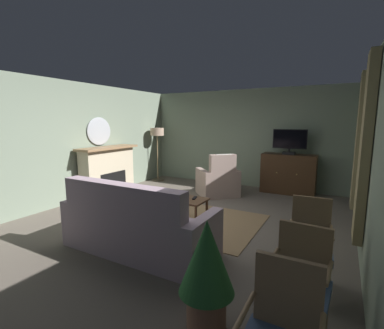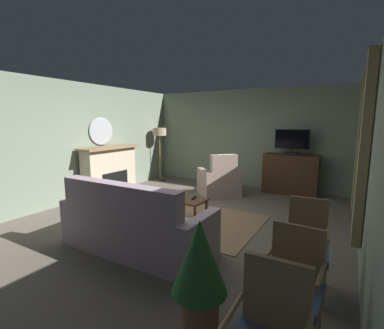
{
  "view_description": "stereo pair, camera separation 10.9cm",
  "coord_description": "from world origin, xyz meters",
  "px_view_note": "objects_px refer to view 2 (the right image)",
  "views": [
    {
      "loc": [
        2.41,
        -3.96,
        1.77
      ],
      "look_at": [
        0.0,
        0.4,
        0.98
      ],
      "focal_mm": 25.59,
      "sensor_mm": 36.0,
      "label": 1
    },
    {
      "loc": [
        2.5,
        -3.91,
        1.77
      ],
      "look_at": [
        0.0,
        0.4,
        0.98
      ],
      "focal_mm": 25.59,
      "sensor_mm": 36.0,
      "label": 2
    }
  ],
  "objects_px": {
    "sofa_floral": "(134,228)",
    "side_chair_mid_row": "(306,243)",
    "tv_cabinet": "(290,175)",
    "fireplace": "(111,172)",
    "potted_plant_small_fern_corner": "(199,268)",
    "tv_remote": "(194,198)",
    "cat": "(142,205)",
    "floor_lamp": "(160,139)",
    "television": "(292,141)",
    "wall_mirror_oval": "(101,131)",
    "armchair_beside_cabinet": "(219,182)",
    "coffee_table": "(181,201)",
    "side_chair_far_end": "(292,282)"
  },
  "relations": [
    {
      "from": "sofa_floral",
      "to": "side_chair_mid_row",
      "type": "relative_size",
      "value": 2.24
    },
    {
      "from": "tv_cabinet",
      "to": "sofa_floral",
      "type": "relative_size",
      "value": 0.6
    },
    {
      "from": "tv_cabinet",
      "to": "sofa_floral",
      "type": "height_order",
      "value": "sofa_floral"
    },
    {
      "from": "fireplace",
      "to": "potted_plant_small_fern_corner",
      "type": "xyz_separation_m",
      "value": [
        3.9,
        -2.71,
        -0.01
      ]
    },
    {
      "from": "tv_remote",
      "to": "cat",
      "type": "xyz_separation_m",
      "value": [
        -1.31,
        0.16,
        -0.37
      ]
    },
    {
      "from": "floor_lamp",
      "to": "television",
      "type": "bearing_deg",
      "value": 4.39
    },
    {
      "from": "wall_mirror_oval",
      "to": "sofa_floral",
      "type": "distance_m",
      "value": 3.54
    },
    {
      "from": "cat",
      "to": "fireplace",
      "type": "bearing_deg",
      "value": 161.27
    },
    {
      "from": "tv_cabinet",
      "to": "side_chair_mid_row",
      "type": "height_order",
      "value": "tv_cabinet"
    },
    {
      "from": "armchair_beside_cabinet",
      "to": "side_chair_mid_row",
      "type": "relative_size",
      "value": 1.25
    },
    {
      "from": "potted_plant_small_fern_corner",
      "to": "cat",
      "type": "relative_size",
      "value": 1.58
    },
    {
      "from": "tv_cabinet",
      "to": "coffee_table",
      "type": "relative_size",
      "value": 1.38
    },
    {
      "from": "sofa_floral",
      "to": "floor_lamp",
      "type": "distance_m",
      "value": 4.68
    },
    {
      "from": "tv_remote",
      "to": "side_chair_mid_row",
      "type": "distance_m",
      "value": 2.2
    },
    {
      "from": "wall_mirror_oval",
      "to": "tv_cabinet",
      "type": "xyz_separation_m",
      "value": [
        3.96,
        2.28,
        -1.07
      ]
    },
    {
      "from": "side_chair_mid_row",
      "to": "side_chair_far_end",
      "type": "bearing_deg",
      "value": -89.4
    },
    {
      "from": "tv_cabinet",
      "to": "coffee_table",
      "type": "bearing_deg",
      "value": -113.43
    },
    {
      "from": "tv_cabinet",
      "to": "side_chair_far_end",
      "type": "xyz_separation_m",
      "value": [
        0.89,
        -4.75,
        0.04
      ]
    },
    {
      "from": "side_chair_far_end",
      "to": "potted_plant_small_fern_corner",
      "type": "height_order",
      "value": "potted_plant_small_fern_corner"
    },
    {
      "from": "side_chair_mid_row",
      "to": "cat",
      "type": "distance_m",
      "value": 3.49
    },
    {
      "from": "tv_remote",
      "to": "armchair_beside_cabinet",
      "type": "height_order",
      "value": "armchair_beside_cabinet"
    },
    {
      "from": "tv_remote",
      "to": "sofa_floral",
      "type": "bearing_deg",
      "value": -23.46
    },
    {
      "from": "fireplace",
      "to": "floor_lamp",
      "type": "xyz_separation_m",
      "value": [
        0.02,
        1.95,
        0.7
      ]
    },
    {
      "from": "wall_mirror_oval",
      "to": "coffee_table",
      "type": "distance_m",
      "value": 2.99
    },
    {
      "from": "armchair_beside_cabinet",
      "to": "potted_plant_small_fern_corner",
      "type": "distance_m",
      "value": 4.3
    },
    {
      "from": "side_chair_far_end",
      "to": "potted_plant_small_fern_corner",
      "type": "bearing_deg",
      "value": -160.85
    },
    {
      "from": "wall_mirror_oval",
      "to": "tv_remote",
      "type": "bearing_deg",
      "value": -12.02
    },
    {
      "from": "wall_mirror_oval",
      "to": "side_chair_far_end",
      "type": "height_order",
      "value": "wall_mirror_oval"
    },
    {
      "from": "side_chair_far_end",
      "to": "floor_lamp",
      "type": "relative_size",
      "value": 0.59
    },
    {
      "from": "fireplace",
      "to": "armchair_beside_cabinet",
      "type": "bearing_deg",
      "value": 28.92
    },
    {
      "from": "fireplace",
      "to": "tv_remote",
      "type": "xyz_separation_m",
      "value": [
        2.66,
        -0.62,
        -0.1
      ]
    },
    {
      "from": "tv_cabinet",
      "to": "coffee_table",
      "type": "xyz_separation_m",
      "value": [
        -1.29,
        -2.97,
        -0.08
      ]
    },
    {
      "from": "side_chair_mid_row",
      "to": "armchair_beside_cabinet",
      "type": "bearing_deg",
      "value": 128.46
    },
    {
      "from": "fireplace",
      "to": "side_chair_far_end",
      "type": "bearing_deg",
      "value": -28.17
    },
    {
      "from": "wall_mirror_oval",
      "to": "cat",
      "type": "xyz_separation_m",
      "value": [
        1.6,
        -0.46,
        -1.44
      ]
    },
    {
      "from": "sofa_floral",
      "to": "cat",
      "type": "distance_m",
      "value": 1.87
    },
    {
      "from": "fireplace",
      "to": "cat",
      "type": "xyz_separation_m",
      "value": [
        1.35,
        -0.46,
        -0.47
      ]
    },
    {
      "from": "television",
      "to": "tv_remote",
      "type": "height_order",
      "value": "television"
    },
    {
      "from": "cat",
      "to": "floor_lamp",
      "type": "relative_size",
      "value": 0.39
    },
    {
      "from": "cat",
      "to": "armchair_beside_cabinet",
      "type": "bearing_deg",
      "value": 61.4
    },
    {
      "from": "sofa_floral",
      "to": "coffee_table",
      "type": "bearing_deg",
      "value": 91.63
    },
    {
      "from": "side_chair_far_end",
      "to": "tv_remote",
      "type": "bearing_deg",
      "value": 136.55
    },
    {
      "from": "armchair_beside_cabinet",
      "to": "sofa_floral",
      "type": "bearing_deg",
      "value": -86.81
    },
    {
      "from": "fireplace",
      "to": "side_chair_mid_row",
      "type": "xyz_separation_m",
      "value": [
        4.6,
        -1.65,
        -0.05
      ]
    },
    {
      "from": "fireplace",
      "to": "potted_plant_small_fern_corner",
      "type": "relative_size",
      "value": 1.66
    },
    {
      "from": "television",
      "to": "armchair_beside_cabinet",
      "type": "xyz_separation_m",
      "value": [
        -1.43,
        -0.97,
        -0.97
      ]
    },
    {
      "from": "sofa_floral",
      "to": "cat",
      "type": "relative_size",
      "value": 3.49
    },
    {
      "from": "side_chair_mid_row",
      "to": "floor_lamp",
      "type": "relative_size",
      "value": 0.61
    },
    {
      "from": "television",
      "to": "sofa_floral",
      "type": "relative_size",
      "value": 0.37
    },
    {
      "from": "coffee_table",
      "to": "floor_lamp",
      "type": "xyz_separation_m",
      "value": [
        -2.41,
        2.63,
        0.87
      ]
    }
  ]
}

